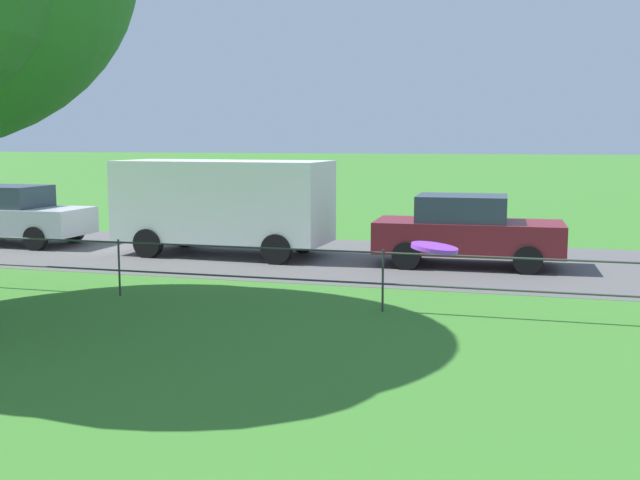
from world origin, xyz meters
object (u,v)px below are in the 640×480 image
object	(u,v)px
car_silver_far_left	(12,215)
panel_van_far_right	(224,202)
car_maroon_left	(467,230)
frisbee	(435,248)

from	to	relation	value
car_silver_far_left	panel_van_far_right	distance (m)	6.10
panel_van_far_right	car_maroon_left	size ratio (longest dim) A/B	1.25
frisbee	car_silver_far_left	xyz separation A→B (m)	(-12.52, 12.60, -1.34)
car_silver_far_left	car_maroon_left	xyz separation A→B (m)	(11.76, -0.30, 0.00)
car_silver_far_left	car_maroon_left	world-z (taller)	same
car_maroon_left	panel_van_far_right	bearing A→B (deg)	179.20
frisbee	panel_van_far_right	size ratio (longest dim) A/B	0.06
car_silver_far_left	car_maroon_left	distance (m)	11.77
frisbee	car_maroon_left	xyz separation A→B (m)	(-0.76, 12.29, -1.34)
car_silver_far_left	panel_van_far_right	xyz separation A→B (m)	(6.07, -0.22, 0.49)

